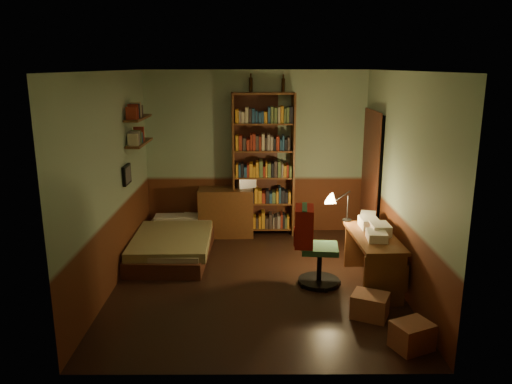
{
  "coord_description": "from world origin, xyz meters",
  "views": [
    {
      "loc": [
        -0.02,
        -5.89,
        2.66
      ],
      "look_at": [
        0.0,
        0.25,
        1.1
      ],
      "focal_mm": 35.0,
      "sensor_mm": 36.0,
      "label": 1
    }
  ],
  "objects_px": {
    "bed": "(174,235)",
    "office_chair": "(320,251)",
    "desk": "(372,260)",
    "desk_lamp": "(348,199)",
    "bookshelf": "(263,165)",
    "mini_stereo": "(245,182)",
    "cardboard_box_b": "(370,306)",
    "cardboard_box_a": "(412,336)",
    "dresser": "(226,212)"
  },
  "relations": [
    {
      "from": "office_chair",
      "to": "cardboard_box_b",
      "type": "relative_size",
      "value": 2.31
    },
    {
      "from": "bed",
      "to": "desk_lamp",
      "type": "relative_size",
      "value": 3.09
    },
    {
      "from": "bed",
      "to": "cardboard_box_a",
      "type": "distance_m",
      "value": 3.7
    },
    {
      "from": "desk_lamp",
      "to": "office_chair",
      "type": "relative_size",
      "value": 0.71
    },
    {
      "from": "office_chair",
      "to": "desk",
      "type": "bearing_deg",
      "value": 3.17
    },
    {
      "from": "desk",
      "to": "office_chair",
      "type": "bearing_deg",
      "value": 175.28
    },
    {
      "from": "desk_lamp",
      "to": "cardboard_box_b",
      "type": "relative_size",
      "value": 1.64
    },
    {
      "from": "dresser",
      "to": "desk_lamp",
      "type": "bearing_deg",
      "value": -38.94
    },
    {
      "from": "desk",
      "to": "bed",
      "type": "bearing_deg",
      "value": 155.17
    },
    {
      "from": "bookshelf",
      "to": "mini_stereo",
      "type": "bearing_deg",
      "value": 167.28
    },
    {
      "from": "cardboard_box_a",
      "to": "office_chair",
      "type": "bearing_deg",
      "value": 115.59
    },
    {
      "from": "desk",
      "to": "office_chair",
      "type": "distance_m",
      "value": 0.66
    },
    {
      "from": "dresser",
      "to": "office_chair",
      "type": "height_order",
      "value": "office_chair"
    },
    {
      "from": "bookshelf",
      "to": "desk",
      "type": "xyz_separation_m",
      "value": [
        1.32,
        -1.98,
        -0.81
      ]
    },
    {
      "from": "dresser",
      "to": "bookshelf",
      "type": "distance_m",
      "value": 0.96
    },
    {
      "from": "cardboard_box_b",
      "to": "mini_stereo",
      "type": "bearing_deg",
      "value": 116.22
    },
    {
      "from": "bed",
      "to": "desk_lamp",
      "type": "xyz_separation_m",
      "value": [
        2.41,
        -0.49,
        0.67
      ]
    },
    {
      "from": "bookshelf",
      "to": "office_chair",
      "type": "height_order",
      "value": "bookshelf"
    },
    {
      "from": "mini_stereo",
      "to": "cardboard_box_a",
      "type": "bearing_deg",
      "value": -88.47
    },
    {
      "from": "dresser",
      "to": "desk_lamp",
      "type": "relative_size",
      "value": 1.41
    },
    {
      "from": "bed",
      "to": "office_chair",
      "type": "relative_size",
      "value": 2.19
    },
    {
      "from": "dresser",
      "to": "desk",
      "type": "xyz_separation_m",
      "value": [
        1.91,
        -1.89,
        -0.06
      ]
    },
    {
      "from": "bookshelf",
      "to": "cardboard_box_b",
      "type": "distance_m",
      "value": 3.18
    },
    {
      "from": "mini_stereo",
      "to": "desk_lamp",
      "type": "bearing_deg",
      "value": -69.68
    },
    {
      "from": "desk",
      "to": "cardboard_box_b",
      "type": "relative_size",
      "value": 3.24
    },
    {
      "from": "bookshelf",
      "to": "cardboard_box_b",
      "type": "bearing_deg",
      "value": -72.92
    },
    {
      "from": "desk",
      "to": "office_chair",
      "type": "height_order",
      "value": "office_chair"
    },
    {
      "from": "desk_lamp",
      "to": "office_chair",
      "type": "bearing_deg",
      "value": -113.81
    },
    {
      "from": "cardboard_box_a",
      "to": "bed",
      "type": "bearing_deg",
      "value": 136.57
    },
    {
      "from": "office_chair",
      "to": "cardboard_box_b",
      "type": "xyz_separation_m",
      "value": [
        0.45,
        -0.85,
        -0.3
      ]
    },
    {
      "from": "desk",
      "to": "cardboard_box_a",
      "type": "distance_m",
      "value": 1.47
    },
    {
      "from": "desk_lamp",
      "to": "mini_stereo",
      "type": "bearing_deg",
      "value": 147.38
    },
    {
      "from": "dresser",
      "to": "mini_stereo",
      "type": "height_order",
      "value": "mini_stereo"
    },
    {
      "from": "cardboard_box_a",
      "to": "dresser",
      "type": "bearing_deg",
      "value": 120.51
    },
    {
      "from": "mini_stereo",
      "to": "cardboard_box_a",
      "type": "distance_m",
      "value": 3.92
    },
    {
      "from": "mini_stereo",
      "to": "cardboard_box_b",
      "type": "height_order",
      "value": "mini_stereo"
    },
    {
      "from": "bed",
      "to": "dresser",
      "type": "xyz_separation_m",
      "value": [
        0.72,
        0.8,
        0.1
      ]
    },
    {
      "from": "cardboard_box_b",
      "to": "dresser",
      "type": "bearing_deg",
      "value": 122.15
    },
    {
      "from": "desk_lamp",
      "to": "office_chair",
      "type": "distance_m",
      "value": 0.89
    },
    {
      "from": "office_chair",
      "to": "dresser",
      "type": "bearing_deg",
      "value": 129.66
    },
    {
      "from": "mini_stereo",
      "to": "cardboard_box_a",
      "type": "height_order",
      "value": "mini_stereo"
    },
    {
      "from": "mini_stereo",
      "to": "office_chair",
      "type": "xyz_separation_m",
      "value": [
        0.95,
        -1.99,
        -0.41
      ]
    },
    {
      "from": "desk_lamp",
      "to": "cardboard_box_b",
      "type": "bearing_deg",
      "value": -76.44
    },
    {
      "from": "bed",
      "to": "cardboard_box_b",
      "type": "bearing_deg",
      "value": -36.49
    },
    {
      "from": "bed",
      "to": "mini_stereo",
      "type": "xyz_separation_m",
      "value": [
        1.02,
        0.93,
        0.56
      ]
    },
    {
      "from": "dresser",
      "to": "mini_stereo",
      "type": "relative_size",
      "value": 2.95
    },
    {
      "from": "cardboard_box_b",
      "to": "cardboard_box_a",
      "type": "bearing_deg",
      "value": -67.22
    },
    {
      "from": "bookshelf",
      "to": "cardboard_box_a",
      "type": "bearing_deg",
      "value": -72.73
    },
    {
      "from": "bookshelf",
      "to": "cardboard_box_b",
      "type": "xyz_separation_m",
      "value": [
        1.12,
        -2.8,
        -1.0
      ]
    },
    {
      "from": "bed",
      "to": "desk",
      "type": "height_order",
      "value": "desk"
    }
  ]
}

